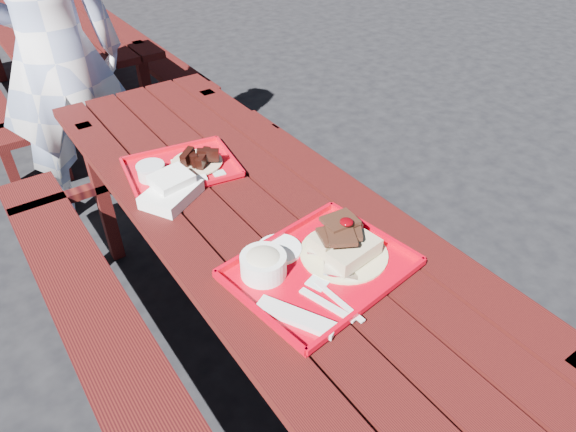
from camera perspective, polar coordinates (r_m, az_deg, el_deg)
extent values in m
plane|color=black|center=(2.25, -2.27, -14.83)|extent=(60.00, 60.00, 0.00)
cube|color=#42100C|center=(1.63, -11.73, -3.56)|extent=(0.14, 2.40, 0.04)
cube|color=#42100C|center=(1.68, -7.15, -1.68)|extent=(0.14, 2.40, 0.04)
cube|color=#42100C|center=(1.74, -2.84, 0.10)|extent=(0.14, 2.40, 0.04)
cube|color=#42100C|center=(1.80, 1.17, 1.76)|extent=(0.14, 2.40, 0.04)
cube|color=#42100C|center=(1.88, 4.87, 3.28)|extent=(0.14, 2.40, 0.04)
cube|color=#42100C|center=(1.80, -18.76, -14.08)|extent=(0.25, 2.40, 0.04)
cube|color=#42100C|center=(2.56, -24.11, -4.36)|extent=(0.06, 0.06, 0.42)
cube|color=#42100C|center=(2.22, 10.11, -0.86)|extent=(0.25, 2.40, 0.04)
cube|color=#42100C|center=(2.07, 26.23, -17.61)|extent=(0.06, 0.06, 0.42)
cube|color=#42100C|center=(2.87, -1.87, 4.19)|extent=(0.06, 0.06, 0.42)
cube|color=#42100C|center=(2.59, -19.91, 2.07)|extent=(0.06, 0.06, 0.75)
cube|color=#42100C|center=(2.76, -8.22, 6.31)|extent=(0.06, 0.06, 0.75)
cube|color=#42100C|center=(2.63, -14.08, 5.27)|extent=(1.40, 0.06, 0.04)
cube|color=#42100C|center=(4.15, -27.51, 18.85)|extent=(0.14, 2.40, 0.04)
cube|color=#42100C|center=(4.18, -25.47, 19.50)|extent=(0.14, 2.40, 0.04)
cube|color=#42100C|center=(4.21, -23.43, 20.12)|extent=(0.14, 2.40, 0.04)
cube|color=#42100C|center=(4.24, -21.41, 20.71)|extent=(0.14, 2.40, 0.04)
cube|color=#42100C|center=(3.51, -28.86, 5.91)|extent=(0.06, 0.06, 0.42)
cube|color=#42100C|center=(4.40, -16.94, 17.99)|extent=(0.25, 2.40, 0.04)
cube|color=#42100C|center=(3.74, -11.60, 11.81)|extent=(0.06, 0.06, 0.42)
cube|color=#42100C|center=(5.23, -19.96, 17.82)|extent=(0.06, 0.06, 0.42)
cube|color=#42100C|center=(3.36, -24.76, 9.10)|extent=(0.06, 0.06, 0.75)
cube|color=#42100C|center=(3.48, -15.28, 12.27)|extent=(0.06, 0.06, 0.75)
cube|color=#42100C|center=(5.24, -23.80, 18.88)|extent=(0.06, 0.06, 0.75)
cube|color=#42100C|center=(3.39, -20.15, 11.57)|extent=(1.40, 0.06, 0.04)
cube|color=#42100C|center=(5.17, -27.23, 18.42)|extent=(1.40, 0.06, 0.04)
cube|color=#BF0013|center=(1.49, 3.64, -6.12)|extent=(0.53, 0.43, 0.01)
cube|color=#BF0013|center=(1.58, -1.17, -2.29)|extent=(0.48, 0.08, 0.02)
cube|color=#BF0013|center=(1.40, 9.19, -9.42)|extent=(0.48, 0.08, 0.02)
cube|color=#BF0013|center=(1.62, 9.61, -1.65)|extent=(0.06, 0.37, 0.02)
cube|color=#BF0013|center=(1.36, -3.53, -10.35)|extent=(0.06, 0.37, 0.02)
cylinder|color=beige|center=(1.54, 6.22, -4.12)|extent=(0.26, 0.26, 0.01)
cube|color=tan|center=(1.49, 7.38, -4.05)|extent=(0.17, 0.10, 0.05)
cube|color=tan|center=(1.54, 5.26, -2.30)|extent=(0.17, 0.10, 0.05)
ellipsoid|color=#560005|center=(1.46, 6.56, -0.24)|extent=(0.04, 0.04, 0.02)
cylinder|color=white|center=(1.45, -2.75, -5.46)|extent=(0.13, 0.13, 0.07)
ellipsoid|color=beige|center=(1.44, -2.77, -4.88)|extent=(0.11, 0.11, 0.05)
cylinder|color=white|center=(1.54, -0.99, -3.71)|extent=(0.14, 0.14, 0.01)
cube|color=silver|center=(1.35, 0.91, -11.14)|extent=(0.14, 0.22, 0.02)
cube|color=silver|center=(1.39, 4.37, -9.80)|extent=(0.07, 0.17, 0.01)
cube|color=silver|center=(1.40, 5.63, -9.37)|extent=(0.03, 0.19, 0.01)
cube|color=silver|center=(1.44, 3.36, -7.34)|extent=(0.07, 0.07, 0.00)
cube|color=red|center=(1.97, -11.74, 5.09)|extent=(0.43, 0.35, 0.01)
cube|color=red|center=(2.08, -12.95, 7.33)|extent=(0.38, 0.07, 0.02)
cube|color=red|center=(1.84, -10.47, 3.23)|extent=(0.38, 0.07, 0.02)
cube|color=red|center=(2.00, -6.50, 6.77)|extent=(0.06, 0.30, 0.02)
cube|color=red|center=(1.93, -17.24, 3.96)|extent=(0.06, 0.30, 0.02)
cube|color=white|center=(1.97, -10.55, 5.62)|extent=(0.15, 0.15, 0.01)
cylinder|color=#D1B18E|center=(1.97, -10.09, 5.90)|extent=(0.19, 0.19, 0.01)
cylinder|color=silver|center=(1.92, -14.95, 4.72)|extent=(0.10, 0.10, 0.05)
cylinder|color=silver|center=(1.90, -15.08, 5.42)|extent=(0.10, 0.10, 0.01)
cube|color=white|center=(1.87, -11.38, 3.74)|extent=(0.16, 0.08, 0.01)
cube|color=silver|center=(1.91, -7.67, 4.74)|extent=(0.05, 0.04, 0.00)
cube|color=white|center=(1.80, -12.82, 2.36)|extent=(0.24, 0.22, 0.04)
cube|color=white|center=(1.81, -12.83, 3.97)|extent=(0.15, 0.13, 0.04)
imported|color=#99AAD7|center=(2.79, -24.59, 15.99)|extent=(0.74, 0.57, 1.82)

